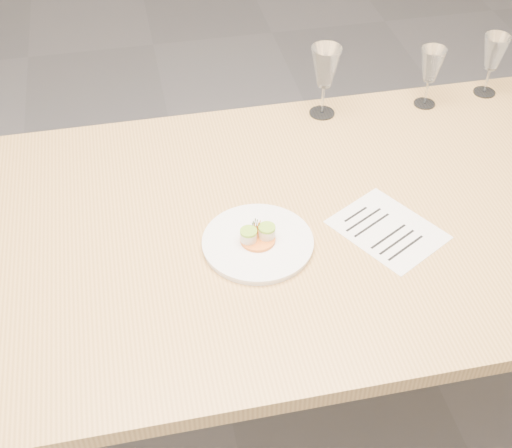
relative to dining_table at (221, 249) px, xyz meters
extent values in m
plane|color=slate|center=(0.00, 0.00, -0.68)|extent=(7.00, 7.00, 0.00)
cube|color=tan|center=(0.00, 0.00, 0.05)|extent=(2.40, 1.00, 0.04)
cylinder|color=white|center=(0.08, -0.07, 0.07)|extent=(0.26, 0.26, 0.01)
cylinder|color=white|center=(0.08, -0.07, 0.08)|extent=(0.26, 0.26, 0.01)
cylinder|color=orange|center=(0.08, -0.07, 0.09)|extent=(0.08, 0.08, 0.01)
cylinder|color=beige|center=(0.05, -0.08, 0.10)|extent=(0.04, 0.04, 0.02)
cylinder|color=beige|center=(0.10, -0.07, 0.10)|extent=(0.04, 0.04, 0.02)
cylinder|color=#98C938|center=(0.05, -0.08, 0.12)|extent=(0.04, 0.04, 0.01)
cylinder|color=#98C938|center=(0.10, -0.07, 0.12)|extent=(0.04, 0.04, 0.01)
cylinder|color=#CAC86B|center=(0.13, -0.11, 0.08)|extent=(0.04, 0.04, 0.00)
cube|color=white|center=(0.39, -0.08, 0.07)|extent=(0.29, 0.31, 0.00)
cube|color=black|center=(0.33, -0.02, 0.07)|extent=(0.07, 0.04, 0.00)
cube|color=black|center=(0.35, -0.04, 0.07)|extent=(0.11, 0.07, 0.00)
cube|color=black|center=(0.36, -0.06, 0.07)|extent=(0.11, 0.07, 0.00)
cube|color=black|center=(0.39, -0.11, 0.07)|extent=(0.11, 0.07, 0.00)
cube|color=black|center=(0.40, -0.13, 0.07)|extent=(0.11, 0.07, 0.00)
cube|color=black|center=(0.41, -0.15, 0.07)|extent=(0.11, 0.07, 0.00)
cylinder|color=white|center=(0.37, 0.42, 0.07)|extent=(0.07, 0.07, 0.00)
cylinder|color=white|center=(0.37, 0.42, 0.12)|extent=(0.01, 0.01, 0.09)
cone|color=white|center=(0.37, 0.42, 0.22)|extent=(0.08, 0.08, 0.12)
cylinder|color=white|center=(0.68, 0.41, 0.07)|extent=(0.06, 0.06, 0.00)
cylinder|color=white|center=(0.68, 0.41, 0.11)|extent=(0.01, 0.01, 0.08)
cone|color=white|center=(0.68, 0.41, 0.20)|extent=(0.07, 0.07, 0.10)
cylinder|color=white|center=(0.88, 0.43, 0.07)|extent=(0.07, 0.07, 0.00)
cylinder|color=white|center=(0.88, 0.43, 0.11)|extent=(0.01, 0.01, 0.08)
cone|color=white|center=(0.88, 0.43, 0.20)|extent=(0.08, 0.08, 0.10)
camera|label=1|loc=(-0.17, -1.24, 1.23)|focal=50.00mm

